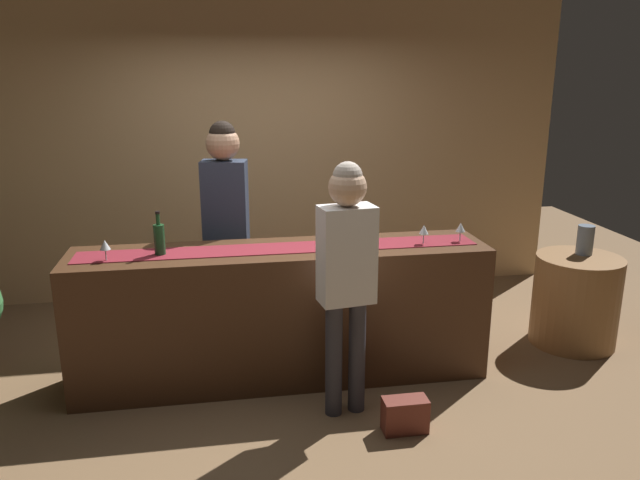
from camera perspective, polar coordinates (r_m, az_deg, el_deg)
The scene contains 14 objects.
ground_plane at distance 4.69m, azimuth -3.40°, elevation -12.36°, with size 10.00×10.00×0.00m, color brown.
back_wall at distance 6.08m, azimuth -5.65°, elevation 8.50°, with size 6.00×0.12×2.90m, color tan.
bar_counter at distance 4.48m, azimuth -3.50°, elevation -6.82°, with size 2.93×0.60×0.98m, color #472B19.
counter_runner_cloth at distance 4.31m, azimuth -3.61°, elevation -0.77°, with size 2.78×0.28×0.01m, color maroon.
wine_bottle_green at distance 4.27m, azimuth -14.64°, elevation 0.11°, with size 0.07×0.07×0.30m.
wine_bottle_amber at distance 4.43m, azimuth 3.75°, elevation 1.15°, with size 0.07×0.07×0.30m.
wine_glass_near_customer at distance 4.44m, azimuth 9.58°, elevation 0.91°, with size 0.07×0.07×0.14m.
wine_glass_mid_counter at distance 4.56m, azimuth 12.87°, elevation 1.10°, with size 0.07×0.07×0.14m.
wine_glass_far_end at distance 4.24m, azimuth -19.27°, elevation -0.49°, with size 0.07×0.07×0.14m.
bartender at distance 4.81m, azimuth -8.74°, elevation 2.82°, with size 0.37×0.26×1.82m.
customer_sipping at distance 3.82m, azimuth 2.47°, elevation -2.25°, with size 0.37×0.25×1.66m.
round_side_table at distance 5.46m, azimuth 22.56°, elevation -5.17°, with size 0.68×0.68×0.74m, color olive.
vase_on_side_table at distance 5.41m, azimuth 23.33°, elevation 0.01°, with size 0.13×0.13×0.24m, color slate.
handbag at distance 4.03m, azimuth 7.87°, elevation -15.74°, with size 0.28×0.14×0.22m, color brown.
Camera 1 is at (-0.43, -4.12, 2.20)m, focal length 34.59 mm.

